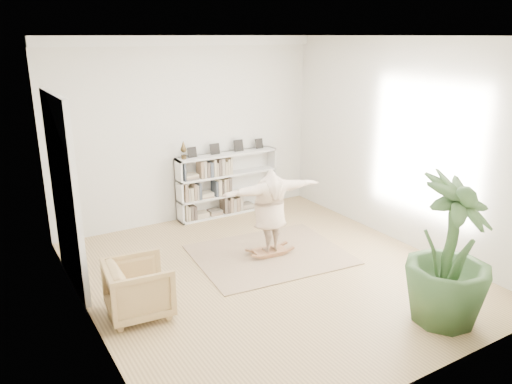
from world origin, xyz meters
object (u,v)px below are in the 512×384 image
Objects in this scene: houseplant at (450,252)px; bookshelf at (227,184)px; rocker_board at (270,251)px; person at (270,208)px; armchair at (139,288)px.

bookshelf is at bearing 95.29° from houseplant.
houseplant reaches higher than rocker_board.
bookshelf is at bearing 85.89° from rocker_board.
person is (-0.37, -2.25, 0.22)m from bookshelf.
houseplant reaches higher than armchair.
armchair is 2.65m from person.
bookshelf reaches higher than person.
houseplant is (0.85, -2.90, 0.92)m from rocker_board.
rocker_board is 0.29× the size of houseplant.
houseplant is at bearing -84.71° from bookshelf.
armchair reaches higher than rocker_board.
bookshelf reaches higher than armchair.
armchair is 1.44× the size of rocker_board.
rocker_board is at bearing -174.65° from person.
houseplant is (0.85, -2.90, 0.13)m from person.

